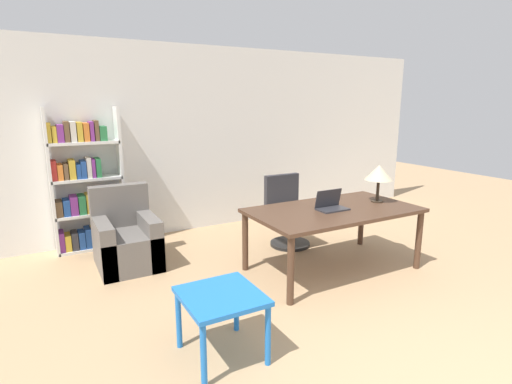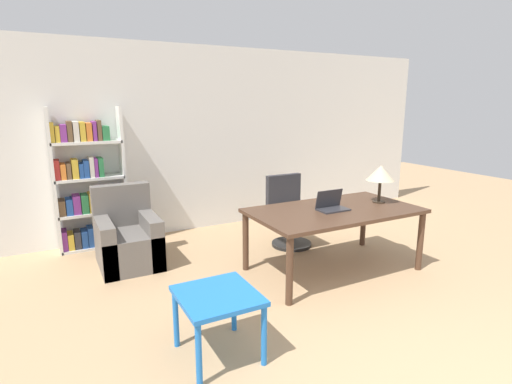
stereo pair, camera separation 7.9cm
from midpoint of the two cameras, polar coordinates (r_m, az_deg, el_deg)
wall_back at (r=6.12m, az=-5.79°, el=7.51°), size 8.00×0.06×2.70m
desk at (r=4.59m, az=11.59°, el=-3.27°), size 1.89×1.05×0.73m
laptop at (r=4.52m, az=11.25°, el=-1.91°), size 0.34×0.21×0.22m
table_lamp at (r=4.94m, az=17.81°, el=2.52°), size 0.34×0.34×0.45m
office_chair at (r=5.42m, az=5.16°, el=-3.20°), size 0.54×0.54×0.94m
side_table_blue at (r=3.09m, az=-4.73°, el=-15.53°), size 0.57×0.59×0.51m
armchair at (r=4.99m, az=-17.43°, el=-6.59°), size 0.68×0.79×0.93m
bookshelf at (r=5.58m, az=-22.70°, el=0.72°), size 0.87×0.28×1.84m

